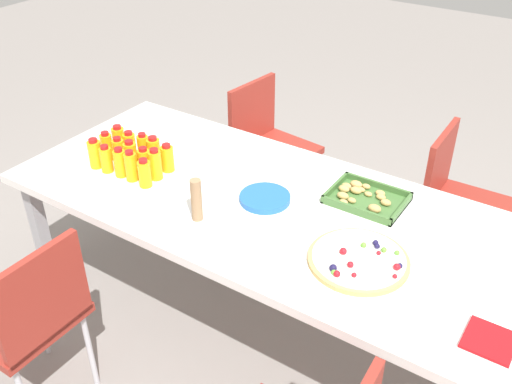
# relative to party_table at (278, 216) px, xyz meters

# --- Properties ---
(ground_plane) EXTENTS (12.00, 12.00, 0.00)m
(ground_plane) POSITION_rel_party_table_xyz_m (0.00, 0.00, -0.67)
(ground_plane) COLOR gray
(party_table) EXTENTS (2.36, 0.97, 0.72)m
(party_table) POSITION_rel_party_table_xyz_m (0.00, 0.00, 0.00)
(party_table) COLOR white
(party_table) RESTS_ON ground_plane
(chair_far_left) EXTENTS (0.45, 0.45, 0.83)m
(chair_far_left) POSITION_rel_party_table_xyz_m (-0.57, 0.82, -0.17)
(chair_far_left) COLOR maroon
(chair_far_left) RESTS_ON ground_plane
(chair_far_right) EXTENTS (0.41, 0.41, 0.83)m
(chair_far_right) POSITION_rel_party_table_xyz_m (0.54, 0.83, -0.17)
(chair_far_right) COLOR maroon
(chair_far_right) RESTS_ON ground_plane
(chair_near_left) EXTENTS (0.40, 0.40, 0.83)m
(chair_near_left) POSITION_rel_party_table_xyz_m (-0.57, -0.86, -0.17)
(chair_near_left) COLOR maroon
(chair_near_left) RESTS_ON ground_plane
(juice_bottle_0) EXTENTS (0.06, 0.06, 0.14)m
(juice_bottle_0) POSITION_rel_party_table_xyz_m (-0.87, -0.19, 0.12)
(juice_bottle_0) COLOR #FAAC14
(juice_bottle_0) RESTS_ON party_table
(juice_bottle_1) EXTENTS (0.05, 0.05, 0.13)m
(juice_bottle_1) POSITION_rel_party_table_xyz_m (-0.79, -0.19, 0.12)
(juice_bottle_1) COLOR #F9AD14
(juice_bottle_1) RESTS_ON party_table
(juice_bottle_2) EXTENTS (0.05, 0.05, 0.14)m
(juice_bottle_2) POSITION_rel_party_table_xyz_m (-0.71, -0.18, 0.12)
(juice_bottle_2) COLOR #F9AD14
(juice_bottle_2) RESTS_ON party_table
(juice_bottle_3) EXTENTS (0.05, 0.05, 0.15)m
(juice_bottle_3) POSITION_rel_party_table_xyz_m (-0.65, -0.18, 0.12)
(juice_bottle_3) COLOR #FAAC14
(juice_bottle_3) RESTS_ON party_table
(juice_bottle_4) EXTENTS (0.06, 0.06, 0.13)m
(juice_bottle_4) POSITION_rel_party_table_xyz_m (-0.56, -0.19, 0.12)
(juice_bottle_4) COLOR #FAAD14
(juice_bottle_4) RESTS_ON party_table
(juice_bottle_5) EXTENTS (0.05, 0.05, 0.14)m
(juice_bottle_5) POSITION_rel_party_table_xyz_m (-0.87, -0.11, 0.12)
(juice_bottle_5) COLOR #F9AC14
(juice_bottle_5) RESTS_ON party_table
(juice_bottle_6) EXTENTS (0.05, 0.05, 0.14)m
(juice_bottle_6) POSITION_rel_party_table_xyz_m (-0.79, -0.11, 0.12)
(juice_bottle_6) COLOR #F9AC14
(juice_bottle_6) RESTS_ON party_table
(juice_bottle_7) EXTENTS (0.06, 0.06, 0.14)m
(juice_bottle_7) POSITION_rel_party_table_xyz_m (-0.72, -0.11, 0.12)
(juice_bottle_7) COLOR #F9AD14
(juice_bottle_7) RESTS_ON party_table
(juice_bottle_8) EXTENTS (0.06, 0.06, 0.13)m
(juice_bottle_8) POSITION_rel_party_table_xyz_m (-0.64, -0.11, 0.12)
(juice_bottle_8) COLOR #F9AC14
(juice_bottle_8) RESTS_ON party_table
(juice_bottle_9) EXTENTS (0.06, 0.06, 0.15)m
(juice_bottle_9) POSITION_rel_party_table_xyz_m (-0.57, -0.11, 0.12)
(juice_bottle_9) COLOR #FAAD14
(juice_bottle_9) RESTS_ON party_table
(juice_bottle_10) EXTENTS (0.06, 0.06, 0.15)m
(juice_bottle_10) POSITION_rel_party_table_xyz_m (-0.86, -0.04, 0.12)
(juice_bottle_10) COLOR #F9AC14
(juice_bottle_10) RESTS_ON party_table
(juice_bottle_11) EXTENTS (0.06, 0.06, 0.14)m
(juice_bottle_11) POSITION_rel_party_table_xyz_m (-0.80, -0.04, 0.12)
(juice_bottle_11) COLOR #FAAE14
(juice_bottle_11) RESTS_ON party_table
(juice_bottle_12) EXTENTS (0.05, 0.05, 0.15)m
(juice_bottle_12) POSITION_rel_party_table_xyz_m (-0.71, -0.03, 0.12)
(juice_bottle_12) COLOR #F9AC14
(juice_bottle_12) RESTS_ON party_table
(juice_bottle_13) EXTENTS (0.06, 0.06, 0.15)m
(juice_bottle_13) POSITION_rel_party_table_xyz_m (-0.65, -0.03, 0.12)
(juice_bottle_13) COLOR #F9AE14
(juice_bottle_13) RESTS_ON party_table
(juice_bottle_14) EXTENTS (0.06, 0.06, 0.13)m
(juice_bottle_14) POSITION_rel_party_table_xyz_m (-0.57, -0.03, 0.12)
(juice_bottle_14) COLOR #F9AD14
(juice_bottle_14) RESTS_ON party_table
(fruit_pizza) EXTENTS (0.37, 0.37, 0.05)m
(fruit_pizza) POSITION_rel_party_table_xyz_m (0.44, -0.15, 0.07)
(fruit_pizza) COLOR tan
(fruit_pizza) RESTS_ON party_table
(snack_tray) EXTENTS (0.31, 0.24, 0.04)m
(snack_tray) POSITION_rel_party_table_xyz_m (0.29, 0.23, 0.07)
(snack_tray) COLOR #477238
(snack_tray) RESTS_ON party_table
(plate_stack) EXTENTS (0.21, 0.21, 0.02)m
(plate_stack) POSITION_rel_party_table_xyz_m (-0.06, -0.00, 0.07)
(plate_stack) COLOR blue
(plate_stack) RESTS_ON party_table
(napkin_stack) EXTENTS (0.15, 0.15, 0.01)m
(napkin_stack) POSITION_rel_party_table_xyz_m (0.93, -0.28, 0.06)
(napkin_stack) COLOR red
(napkin_stack) RESTS_ON party_table
(cardboard_tube) EXTENTS (0.04, 0.04, 0.18)m
(cardboard_tube) POSITION_rel_party_table_xyz_m (-0.22, -0.26, 0.15)
(cardboard_tube) COLOR #9E7A56
(cardboard_tube) RESTS_ON party_table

